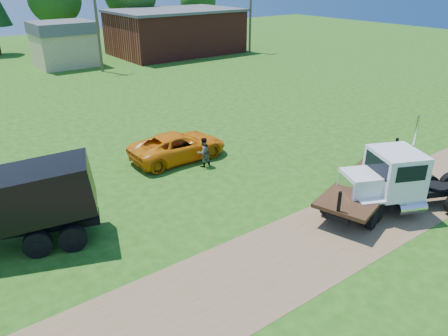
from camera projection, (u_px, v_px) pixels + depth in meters
ground at (314, 244)px, 16.78m from camera, size 140.00×140.00×0.00m
dirt_track at (314, 244)px, 16.78m from camera, size 120.00×4.20×0.01m
white_semi_tractor at (395, 181)px, 18.62m from camera, size 6.79×4.66×4.08m
orange_pickup at (178, 146)px, 24.07m from camera, size 5.46×2.56×1.51m
flatbed_trailer at (370, 183)px, 19.72m from camera, size 7.76×4.28×1.90m
spectator_a at (412, 191)px, 18.75m from camera, size 0.81×0.83×1.93m
spectator_b at (203, 152)px, 23.13m from camera, size 0.81×0.65×1.61m
brick_building at (176, 31)px, 54.69m from camera, size 15.40×10.40×5.30m
tan_shed at (64, 43)px, 47.14m from camera, size 6.20×5.40×4.70m
utility_poles at (97, 24)px, 43.64m from camera, size 42.20×0.28×9.00m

